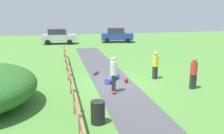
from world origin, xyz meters
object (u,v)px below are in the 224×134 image
at_px(trash_bin, 98,112).
at_px(parked_car_blue, 117,35).
at_px(bystander_red, 194,72).
at_px(skater_riding, 114,72).
at_px(skater_fallen, 113,78).
at_px(bystander_yellow, 155,64).
at_px(skateboard_loose, 96,73).
at_px(parked_car_silver, 59,36).

relative_size(trash_bin, parked_car_blue, 0.20).
bearing_deg(bystander_red, trash_bin, -152.39).
bearing_deg(parked_car_blue, skater_riding, -104.17).
xyz_separation_m(skater_fallen, bystander_yellow, (2.73, 0.02, 0.76)).
bearing_deg(trash_bin, bystander_yellow, 49.84).
height_order(skateboard_loose, bystander_yellow, bystander_yellow).
relative_size(trash_bin, bystander_red, 0.51).
relative_size(bystander_red, parked_car_silver, 0.41).
xyz_separation_m(bystander_red, parked_car_silver, (-7.06, 20.25, -0.02)).
bearing_deg(bystander_red, skater_riding, 175.04).
distance_m(skater_fallen, bystander_red, 4.72).
distance_m(bystander_yellow, bystander_red, 2.69).
bearing_deg(skater_fallen, bystander_red, -30.17).
distance_m(bystander_red, parked_car_silver, 21.44).
relative_size(skater_fallen, parked_car_silver, 0.35).
bearing_deg(skater_riding, parked_car_blue, 75.83).
xyz_separation_m(trash_bin, parked_car_blue, (6.44, 23.33, 0.51)).
relative_size(skater_riding, parked_car_blue, 0.43).
bearing_deg(bystander_yellow, skater_fallen, -179.61).
bearing_deg(bystander_yellow, skateboard_loose, 151.12).
height_order(skater_fallen, skateboard_loose, skater_fallen).
bearing_deg(skater_riding, skater_fallen, 77.67).
distance_m(trash_bin, skateboard_loose, 7.45).
bearing_deg(bystander_yellow, skater_riding, -148.01).
distance_m(skateboard_loose, bystander_yellow, 4.07).
height_order(trash_bin, skateboard_loose, trash_bin).
distance_m(skater_fallen, parked_car_blue, 18.50).
bearing_deg(parked_car_blue, trash_bin, -105.44).
distance_m(trash_bin, parked_car_silver, 23.36).
height_order(bystander_yellow, parked_car_blue, parked_car_blue).
bearing_deg(parked_car_blue, bystander_yellow, -95.92).
bearing_deg(skateboard_loose, skater_fallen, -68.89).
relative_size(trash_bin, parked_car_silver, 0.21).
distance_m(trash_bin, bystander_red, 6.66).
xyz_separation_m(bystander_yellow, parked_car_blue, (1.86, 17.89, -0.01)).
distance_m(bystander_red, parked_car_blue, 20.26).
xyz_separation_m(skater_riding, bystander_yellow, (3.16, 1.97, -0.13)).
xyz_separation_m(trash_bin, parked_car_silver, (-1.18, 23.32, 0.51)).
height_order(bystander_red, parked_car_blue, parked_car_blue).
xyz_separation_m(skateboard_loose, parked_car_blue, (5.33, 15.97, 0.87)).
relative_size(skateboard_loose, bystander_yellow, 0.46).
distance_m(skater_riding, skater_fallen, 2.19).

